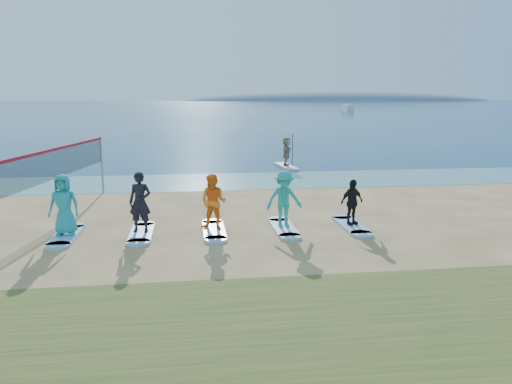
{
  "coord_description": "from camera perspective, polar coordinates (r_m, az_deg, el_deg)",
  "views": [
    {
      "loc": [
        -2.71,
        -14.21,
        4.33
      ],
      "look_at": [
        -0.53,
        2.0,
        1.1
      ],
      "focal_mm": 35.0,
      "sensor_mm": 36.0,
      "label": 1
    }
  ],
  "objects": [
    {
      "name": "shallow_water",
      "position": [
        25.24,
        -1.38,
        1.3
      ],
      "size": [
        600.0,
        600.0,
        0.0
      ],
      "primitive_type": "plane",
      "color": "teal",
      "rests_on": "ground"
    },
    {
      "name": "surfboard_2",
      "position": [
        16.01,
        -4.83,
        -4.39
      ],
      "size": [
        0.7,
        2.2,
        0.09
      ],
      "primitive_type": "cube",
      "color": "#8FBBDE",
      "rests_on": "ground"
    },
    {
      "name": "student_2",
      "position": [
        15.79,
        -4.89,
        -1.14
      ],
      "size": [
        1.06,
        0.96,
        1.77
      ],
      "primitive_type": "imported",
      "rotation": [
        0.0,
        0.0,
        -0.42
      ],
      "color": "orange",
      "rests_on": "surfboard_2"
    },
    {
      "name": "paddleboarder",
      "position": [
        29.8,
        3.51,
        4.65
      ],
      "size": [
        0.9,
        1.63,
        1.68
      ],
      "primitive_type": "imported",
      "rotation": [
        0.0,
        0.0,
        1.29
      ],
      "color": "tan",
      "rests_on": "paddleboard"
    },
    {
      "name": "student_1",
      "position": [
        15.84,
        -13.11,
        -1.13
      ],
      "size": [
        0.78,
        0.6,
        1.89
      ],
      "primitive_type": "imported",
      "rotation": [
        0.0,
        0.0,
        -0.24
      ],
      "color": "black",
      "rests_on": "surfboard_1"
    },
    {
      "name": "surfboard_4",
      "position": [
        16.84,
        10.8,
        -3.78
      ],
      "size": [
        0.7,
        2.2,
        0.09
      ],
      "primitive_type": "cube",
      "color": "#8FBBDE",
      "rests_on": "ground"
    },
    {
      "name": "ground",
      "position": [
        15.1,
        3.01,
        -5.51
      ],
      "size": [
        600.0,
        600.0,
        0.0
      ],
      "primitive_type": "plane",
      "color": "tan",
      "rests_on": "ground"
    },
    {
      "name": "island_ridge",
      "position": [
        329.08,
        9.78,
        10.25
      ],
      "size": [
        220.0,
        56.0,
        18.0
      ],
      "primitive_type": "ellipsoid",
      "color": "slate",
      "rests_on": "ground"
    },
    {
      "name": "volleyball_net",
      "position": [
        18.88,
        -21.98,
        2.97
      ],
      "size": [
        1.75,
        8.94,
        2.5
      ],
      "rotation": [
        0.0,
        0.0,
        -0.19
      ],
      "color": "gray",
      "rests_on": "ground"
    },
    {
      "name": "student_3",
      "position": [
        16.05,
        3.22,
        -0.81
      ],
      "size": [
        1.25,
        0.81,
        1.83
      ],
      "primitive_type": "imported",
      "rotation": [
        0.0,
        0.0,
        0.12
      ],
      "color": "teal",
      "rests_on": "surfboard_3"
    },
    {
      "name": "student_0",
      "position": [
        16.22,
        -21.1,
        -1.35
      ],
      "size": [
        0.98,
        0.71,
        1.87
      ],
      "primitive_type": "imported",
      "rotation": [
        0.0,
        0.0,
        -0.13
      ],
      "color": "teal",
      "rests_on": "surfboard_0"
    },
    {
      "name": "surfboard_0",
      "position": [
        16.45,
        -20.86,
        -4.68
      ],
      "size": [
        0.7,
        2.2,
        0.09
      ],
      "primitive_type": "cube",
      "color": "#8FBBDE",
      "rests_on": "ground"
    },
    {
      "name": "student_4",
      "position": [
        16.65,
        10.9,
        -1.13
      ],
      "size": [
        0.95,
        0.67,
        1.5
      ],
      "primitive_type": "imported",
      "rotation": [
        0.0,
        0.0,
        0.38
      ],
      "color": "black",
      "rests_on": "surfboard_4"
    },
    {
      "name": "ocean",
      "position": [
        174.29,
        -6.85,
        9.66
      ],
      "size": [
        600.0,
        600.0,
        0.0
      ],
      "primitive_type": "plane",
      "color": "navy",
      "rests_on": "ground"
    },
    {
      "name": "boat_offshore_b",
      "position": [
        131.6,
        10.4,
        9.1
      ],
      "size": [
        1.95,
        6.14,
        1.7
      ],
      "primitive_type": "cube",
      "rotation": [
        0.0,
        0.0,
        -0.04
      ],
      "color": "silver",
      "rests_on": "ground"
    },
    {
      "name": "surfboard_3",
      "position": [
        16.27,
        3.19,
        -4.12
      ],
      "size": [
        0.7,
        2.2,
        0.09
      ],
      "primitive_type": "cube",
      "color": "#8FBBDE",
      "rests_on": "ground"
    },
    {
      "name": "paddleboard",
      "position": [
        29.92,
        3.49,
        2.94
      ],
      "size": [
        0.99,
        3.05,
        0.12
      ],
      "primitive_type": "cube",
      "rotation": [
        0.0,
        0.0,
        0.1
      ],
      "color": "silver",
      "rests_on": "ground"
    },
    {
      "name": "surfboard_1",
      "position": [
        16.07,
        -12.95,
        -4.58
      ],
      "size": [
        0.7,
        2.2,
        0.09
      ],
      "primitive_type": "cube",
      "color": "#8FBBDE",
      "rests_on": "ground"
    }
  ]
}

